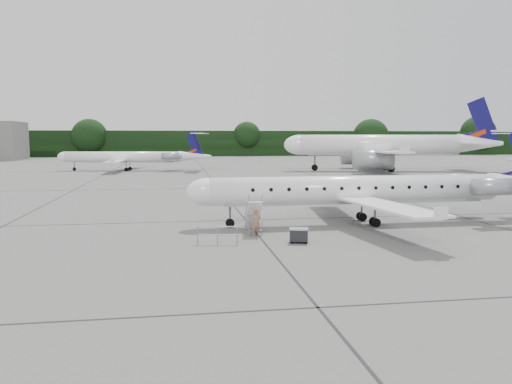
{
  "coord_description": "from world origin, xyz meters",
  "views": [
    {
      "loc": [
        -9.45,
        -29.74,
        5.91
      ],
      "look_at": [
        -4.34,
        2.73,
        2.3
      ],
      "focal_mm": 35.0,
      "sensor_mm": 36.0,
      "label": 1
    }
  ],
  "objects": [
    {
      "name": "bg_regional_left",
      "position": [
        -19.1,
        61.41,
        3.39
      ],
      "size": [
        28.6,
        22.67,
        6.78
      ],
      "primitive_type": null,
      "rotation": [
        0.0,
        0.0,
        -0.17
      ],
      "color": "white",
      "rests_on": "ground"
    },
    {
      "name": "passenger",
      "position": [
        -4.86,
        -0.7,
        0.82
      ],
      "size": [
        0.65,
        0.48,
        1.65
      ],
      "primitive_type": "imported",
      "rotation": [
        0.0,
        0.0,
        0.15
      ],
      "color": "#91684F",
      "rests_on": "ground"
    },
    {
      "name": "main_regional_jet",
      "position": [
        2.54,
        2.59,
        3.3
      ],
      "size": [
        25.86,
        18.72,
        6.59
      ],
      "primitive_type": null,
      "rotation": [
        0.0,
        0.0,
        0.01
      ],
      "color": "white",
      "rests_on": "ground"
    },
    {
      "name": "safety_railing",
      "position": [
        -7.35,
        -2.57,
        0.5
      ],
      "size": [
        2.17,
        0.53,
        1.0
      ],
      "primitive_type": null,
      "rotation": [
        0.0,
        0.0,
        -0.2
      ],
      "color": "gray",
      "rests_on": "ground"
    },
    {
      "name": "bg_narrowbody",
      "position": [
        25.51,
        53.88,
        6.34
      ],
      "size": [
        39.46,
        31.59,
        12.68
      ],
      "primitive_type": null,
      "rotation": [
        0.0,
        0.0,
        -0.19
      ],
      "color": "white",
      "rests_on": "ground"
    },
    {
      "name": "ground",
      "position": [
        0.0,
        0.0,
        0.0
      ],
      "size": [
        320.0,
        320.0,
        0.0
      ],
      "primitive_type": "plane",
      "color": "slate",
      "rests_on": "ground"
    },
    {
      "name": "treeline",
      "position": [
        0.0,
        130.0,
        4.0
      ],
      "size": [
        260.0,
        4.0,
        8.0
      ],
      "primitive_type": "cube",
      "color": "black",
      "rests_on": "ground"
    },
    {
      "name": "airstair",
      "position": [
        -4.87,
        0.51,
        1.03
      ],
      "size": [
        0.87,
        2.12,
        2.07
      ],
      "primitive_type": null,
      "rotation": [
        0.0,
        0.0,
        0.01
      ],
      "color": "white",
      "rests_on": "ground"
    },
    {
      "name": "baggage_cart",
      "position": [
        -2.78,
        -2.82,
        0.44
      ],
      "size": [
        1.17,
        1.03,
        0.88
      ],
      "primitive_type": null,
      "rotation": [
        0.0,
        0.0,
        -0.23
      ],
      "color": "black",
      "rests_on": "ground"
    }
  ]
}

